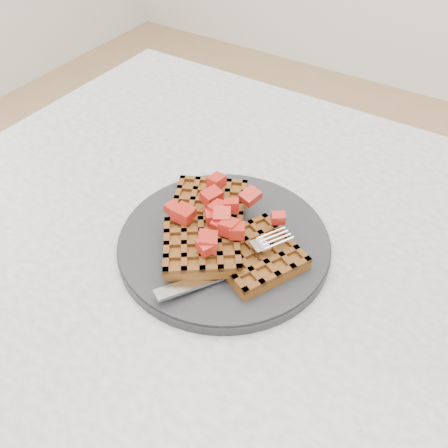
# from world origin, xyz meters

# --- Properties ---
(table) EXTENTS (1.20, 0.80, 0.75)m
(table) POSITION_xyz_m (0.00, 0.00, 0.64)
(table) COLOR silver
(table) RESTS_ON ground
(plate) EXTENTS (0.26, 0.26, 0.02)m
(plate) POSITION_xyz_m (-0.15, -0.00, 0.76)
(plate) COLOR black
(plate) RESTS_ON table
(waffles) EXTENTS (0.22, 0.20, 0.03)m
(waffles) POSITION_xyz_m (-0.15, -0.01, 0.78)
(waffles) COLOR brown
(waffles) RESTS_ON plate
(strawberry_pile) EXTENTS (0.15, 0.15, 0.02)m
(strawberry_pile) POSITION_xyz_m (-0.15, -0.00, 0.80)
(strawberry_pile) COLOR #8F0400
(strawberry_pile) RESTS_ON waffles
(fork) EXTENTS (0.11, 0.17, 0.02)m
(fork) POSITION_xyz_m (-0.11, -0.04, 0.77)
(fork) COLOR silver
(fork) RESTS_ON plate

